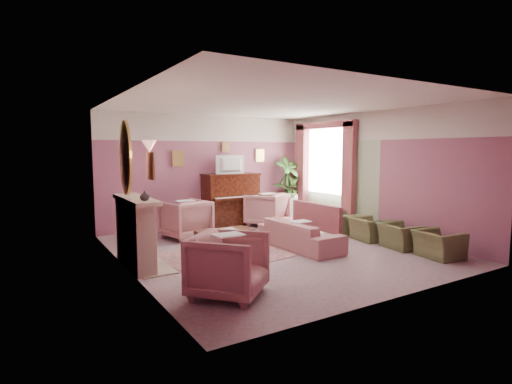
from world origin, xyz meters
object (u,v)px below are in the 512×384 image
olive_chair_c (369,225)px  piano (231,200)px  olive_chair_a (439,240)px  sofa (300,229)px  floral_armchair_front (229,262)px  coffee_table (224,242)px  side_table (289,206)px  olive_chair_b (401,232)px  television (232,163)px  floral_armchair_right (267,208)px  olive_chair_d (342,220)px  floral_armchair_left (186,217)px

olive_chair_c → piano: bearing=118.5°
olive_chair_a → olive_chair_c: size_ratio=1.00×
sofa → floral_armchair_front: bearing=-146.6°
coffee_table → side_table: size_ratio=1.43×
olive_chair_b → side_table: (0.11, 3.89, 0.02)m
olive_chair_a → sofa: bearing=132.5°
piano → coffee_table: piano is taller
television → side_table: size_ratio=1.14×
television → coffee_table: television is taller
olive_chair_a → olive_chair_b: (0.00, 0.82, 0.00)m
side_table → floral_armchair_front: bearing=-133.3°
sofa → olive_chair_a: (1.69, -1.85, -0.05)m
sofa → floral_armchair_right: size_ratio=2.02×
television → floral_armchair_right: television is taller
piano → floral_armchair_right: piano is taller
olive_chair_c → side_table: 3.07m
television → floral_armchair_front: (-2.39, -4.43, -1.14)m
sofa → olive_chair_d: sofa is taller
floral_armchair_front → side_table: 6.11m
olive_chair_b → piano: bearing=113.3°
floral_armchair_front → side_table: (4.19, 4.44, -0.11)m
piano → olive_chair_a: size_ratio=1.86×
piano → floral_armchair_left: (-1.58, -0.87, -0.19)m
coffee_table → olive_chair_c: olive_chair_c is taller
floral_armchair_left → olive_chair_b: size_ratio=1.24×
floral_armchair_left → olive_chair_b: bearing=-43.1°
floral_armchair_right → olive_chair_b: size_ratio=1.24×
television → side_table: television is taller
coffee_table → floral_armchair_left: 1.66m
olive_chair_a → olive_chair_b: same height
olive_chair_b → olive_chair_d: (0.00, 1.64, 0.00)m
piano → television: television is taller
floral_armchair_left → floral_armchair_front: same height
coffee_table → floral_armchair_front: floral_armchair_front is taller
floral_armchair_left → television: bearing=27.5°
sofa → olive_chair_c: (1.69, -0.21, -0.05)m
television → floral_armchair_left: 2.11m
olive_chair_c → sofa: bearing=173.1°
coffee_table → sofa: (1.46, -0.39, 0.15)m
olive_chair_a → television: bearing=109.8°
piano → olive_chair_b: piano is taller
coffee_table → sofa: size_ratio=0.53×
olive_chair_d → floral_armchair_right: bearing=119.8°
piano → olive_chair_c: 3.56m
olive_chair_a → olive_chair_d: 2.46m
olive_chair_d → side_table: (0.11, 2.25, 0.02)m
sofa → floral_armchair_front: floral_armchair_front is taller
piano → olive_chair_a: bearing=-70.4°
television → sofa: 3.11m
olive_chair_d → olive_chair_c: bearing=-90.0°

